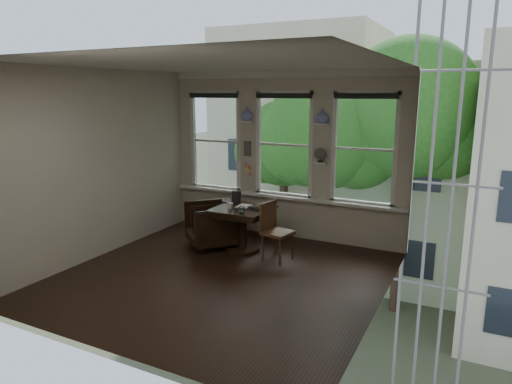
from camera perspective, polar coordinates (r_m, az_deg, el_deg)
The scene contains 25 objects.
ground at distance 6.79m, azimuth -4.19°, elevation -10.44°, with size 4.50×4.50×0.00m, color black.
ceiling at distance 6.28m, azimuth -4.63°, elevation 15.71°, with size 4.50×4.50×0.00m, color silver.
wall_back at distance 8.35m, azimuth 3.61°, elevation 4.56°, with size 4.50×4.50×0.00m, color #BDB1A1.
wall_front at distance 4.63m, azimuth -18.89°, elevation -2.40°, with size 4.50×4.50×0.00m, color #BDB1A1.
wall_left at distance 7.76m, azimuth -18.81°, elevation 3.33°, with size 4.50×4.50×0.00m, color #BDB1A1.
wall_right at distance 5.57m, azimuth 15.87°, elevation 0.19°, with size 4.50×4.50×0.00m, color #BDB1A1.
window_left at distance 8.99m, azimuth -4.95°, elevation 6.38°, with size 1.10×0.12×1.90m, color white, non-canonical shape.
window_center at distance 8.33m, azimuth 3.63°, elevation 5.92°, with size 1.10×0.12×1.90m, color white, non-canonical shape.
window_right at distance 7.87m, azimuth 13.41°, elevation 5.25°, with size 1.10×0.12×1.90m, color white, non-canonical shape.
shelf_left at distance 8.51m, azimuth -1.15°, elevation 8.79°, with size 0.26×0.16×0.03m, color white.
shelf_right at distance 7.94m, azimuth 8.24°, elevation 8.41°, with size 0.26×0.16×0.03m, color white.
intercom at distance 8.58m, azimuth -1.04°, elevation 5.47°, with size 0.14×0.06×0.28m, color #59544F.
sticky_notes at distance 8.64m, azimuth -1.02°, elevation 3.16°, with size 0.16×0.01×0.24m, color pink, non-canonical shape.
desk_fan at distance 7.98m, azimuth 8.07°, elevation 4.32°, with size 0.20×0.20×0.24m, color #59544F, non-canonical shape.
vase_left at distance 8.50m, azimuth -1.15°, elevation 9.72°, with size 0.24×0.24×0.25m, color white.
vase_right at distance 7.93m, azimuth 8.28°, elevation 9.41°, with size 0.24×0.24×0.25m, color white.
table at distance 7.69m, azimuth -1.67°, elevation -4.70°, with size 0.90×0.90×0.75m, color black, non-canonical shape.
armchair_left at distance 7.95m, azimuth -5.47°, elevation -4.08°, with size 0.82×0.85×0.77m, color black.
cushion_red at distance 7.94m, azimuth -5.48°, elevation -3.64°, with size 0.45×0.45×0.06m, color maroon.
side_chair_right at distance 7.26m, azimuth 2.71°, elevation -5.04°, with size 0.42×0.42×0.92m, color #462419, non-canonical shape.
laptop at distance 7.45m, azimuth -0.11°, elevation -2.13°, with size 0.34×0.22×0.03m, color black.
mug at distance 7.53m, azimuth -3.26°, elevation -1.73°, with size 0.11×0.11×0.10m, color white.
drinking_glass at distance 7.26m, azimuth -1.81°, elevation -2.26°, with size 0.12×0.12×0.09m, color white.
tablet at distance 7.83m, azimuth -2.48°, elevation -0.71°, with size 0.16×0.02×0.22m, color black.
papers at distance 7.70m, azimuth -1.56°, elevation -1.76°, with size 0.22×0.30×0.00m, color silver.
Camera 1 is at (3.24, -5.36, 2.62)m, focal length 32.00 mm.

